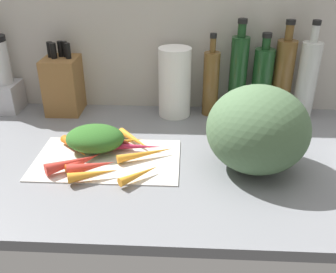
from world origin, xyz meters
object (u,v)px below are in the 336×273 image
carrot_2 (86,160)px  paper_towel_roll (175,82)px  carrot_11 (91,166)px  carrot_4 (75,147)px  bottle_2 (262,81)px  bottle_3 (283,77)px  carrot_3 (71,163)px  knife_block (64,84)px  carrot_1 (88,144)px  bottle_4 (307,80)px  bottle_1 (238,75)px  winter_squash (258,129)px  carrot_9 (121,142)px  carrot_12 (135,140)px  carrot_10 (139,174)px  carrot_8 (134,146)px  carrot_6 (117,140)px  blender_appliance (1,80)px  bottle_0 (211,83)px  carrot_5 (146,154)px  carrot_7 (92,174)px  carrot_0 (85,167)px  cutting_board (107,159)px

carrot_2 → paper_towel_roll: bearing=57.4°
carrot_11 → carrot_4: bearing=124.5°
bottle_2 → bottle_3: (7.51, 0.70, 1.58)cm
carrot_3 → knife_block: 45.19cm
carrot_1 → bottle_4: (72.97, 29.12, 12.23)cm
bottle_1 → winter_squash: bearing=-88.2°
knife_block → winter_squash: bearing=-30.0°
carrot_9 → carrot_12: size_ratio=0.92×
carrot_10 → carrot_8: bearing=103.0°
carrot_6 → blender_appliance: size_ratio=0.52×
blender_appliance → bottle_0: bearing=0.3°
carrot_5 → carrot_11: (-14.45, -8.52, 0.45)cm
carrot_8 → bottle_4: size_ratio=0.51×
carrot_6 → paper_towel_roll: (17.18, 26.20, 10.10)cm
carrot_7 → winter_squash: (44.65, 9.42, 9.97)cm
carrot_7 → bottle_4: (67.59, 46.08, 12.13)cm
bottle_2 → carrot_0: bearing=-141.6°
bottle_4 → paper_towel_roll: bearing=-179.6°
carrot_12 → bottle_4: bearing=23.4°
bottle_0 → bottle_3: bearing=2.9°
carrot_5 → carrot_9: (-8.65, 6.90, 0.03)cm
cutting_board → carrot_4: bearing=160.7°
carrot_12 → bottle_3: bearing=28.6°
carrot_10 → bottle_0: bottle_0 is taller
carrot_7 → carrot_0: bearing=127.5°
winter_squash → bottle_3: 41.91cm
carrot_1 → knife_block: knife_block is taller
carrot_4 → carrot_10: 25.78cm
carrot_4 → paper_towel_roll: size_ratio=0.57×
carrot_1 → carrot_12: size_ratio=0.68×
carrot_10 → blender_appliance: blender_appliance is taller
carrot_3 → bottle_0: bearing=45.8°
carrot_0 → bottle_0: (36.83, 43.11, 10.30)cm
carrot_0 → carrot_7: carrot_7 is taller
carrot_6 → carrot_8: carrot_6 is taller
carrot_8 → carrot_11: carrot_11 is taller
cutting_board → carrot_11: (-2.95, -7.63, 2.11)cm
carrot_10 → knife_block: (-33.61, 46.30, 8.77)cm
blender_appliance → bottle_1: (88.01, 1.26, 2.98)cm
carrot_10 → bottle_3: size_ratio=0.36×
winter_squash → carrot_7: bearing=-168.1°
carrot_2 → carrot_7: size_ratio=0.83×
bottle_0 → bottle_2: bearing=1.9°
carrot_3 → carrot_8: carrot_3 is taller
carrot_2 → bottle_0: bottle_0 is taller
carrot_4 → bottle_0: bottle_0 is taller
carrot_6 → knife_block: knife_block is taller
winter_squash → bottle_3: bearing=68.9°
carrot_3 → bottle_4: size_ratio=0.41×
carrot_1 → carrot_10: 24.08cm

